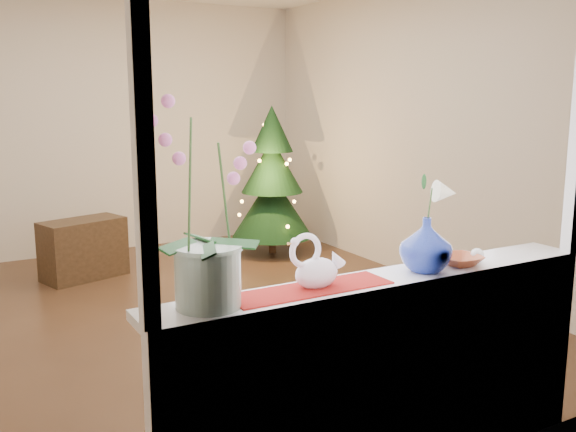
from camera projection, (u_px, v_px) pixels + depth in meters
name	position (u px, v px, depth m)	size (l,w,h in m)	color
ground	(192.00, 316.00, 4.98)	(5.00, 5.00, 0.00)	#3C2618
wall_back	(103.00, 127.00, 6.86)	(4.50, 0.10, 2.70)	beige
wall_front	(408.00, 182.00, 2.59)	(4.50, 0.10, 2.70)	beige
wall_right	(421.00, 133.00, 5.82)	(0.10, 5.00, 2.70)	beige
window_apron	(395.00, 388.00, 2.79)	(2.20, 0.08, 0.88)	white
windowsill	(385.00, 281.00, 2.78)	(2.20, 0.26, 0.04)	white
window_frame	(407.00, 94.00, 2.55)	(2.22, 0.06, 1.60)	white
runner	(311.00, 289.00, 2.60)	(0.70, 0.20, 0.01)	maroon
orchid_pot	(206.00, 204.00, 2.32)	(0.27, 0.27, 0.78)	beige
swan	(317.00, 261.00, 2.60)	(0.26, 0.12, 0.22)	white
blue_vase	(426.00, 241.00, 2.84)	(0.27, 0.27, 0.28)	navy
lily	(428.00, 186.00, 2.80)	(0.15, 0.09, 0.21)	white
paperweight	(477.00, 255.00, 3.02)	(0.06, 0.06, 0.06)	silver
amber_dish	(460.00, 261.00, 2.97)	(0.16, 0.16, 0.04)	#9C4323
xmas_tree	(272.00, 180.00, 6.83)	(0.87, 0.87, 1.59)	black
side_table	(83.00, 249.00, 5.98)	(0.74, 0.37, 0.56)	black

